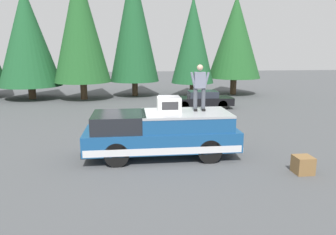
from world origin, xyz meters
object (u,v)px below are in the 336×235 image
at_px(compressor_unit, 169,104).
at_px(person_on_truck_bed, 200,86).
at_px(wooden_crate, 303,165).
at_px(parked_car_black, 201,100).
at_px(pickup_truck, 162,133).

relative_size(compressor_unit, person_on_truck_bed, 0.50).
xyz_separation_m(compressor_unit, wooden_crate, (-2.33, -4.02, -1.65)).
bearing_deg(compressor_unit, parked_car_black, -19.54).
height_order(person_on_truck_bed, wooden_crate, person_on_truck_bed).
relative_size(pickup_truck, wooden_crate, 9.89).
xyz_separation_m(person_on_truck_bed, wooden_crate, (-2.35, -2.89, -2.27)).
distance_m(person_on_truck_bed, wooden_crate, 4.36).
relative_size(pickup_truck, parked_car_black, 1.35).
bearing_deg(person_on_truck_bed, compressor_unit, 91.16).
distance_m(person_on_truck_bed, parked_car_black, 9.67).
bearing_deg(pickup_truck, wooden_crate, -116.55).
bearing_deg(person_on_truck_bed, wooden_crate, -129.10).
distance_m(pickup_truck, person_on_truck_bed, 2.21).
relative_size(parked_car_black, wooden_crate, 7.32).
bearing_deg(pickup_truck, compressor_unit, -59.50).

